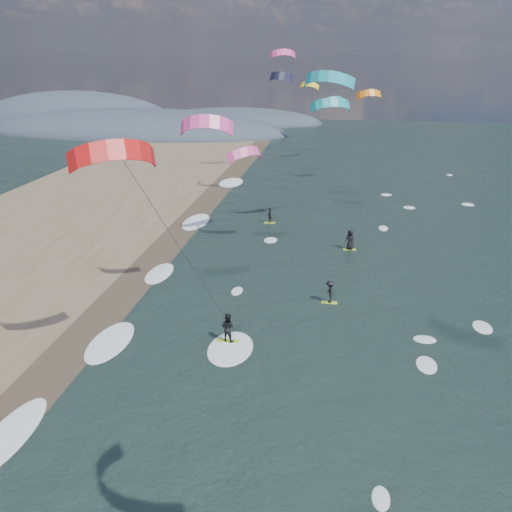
# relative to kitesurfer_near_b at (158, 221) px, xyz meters

# --- Properties ---
(wet_sand_strip) EXTENTS (3.00, 240.00, 0.00)m
(wet_sand_strip) POSITION_rel_kitesurfer_near_b_xyz_m (-6.32, -1.81, -8.61)
(wet_sand_strip) COLOR #382D23
(wet_sand_strip) RESTS_ON ground
(coastal_hills) EXTENTS (80.00, 41.00, 15.00)m
(coastal_hills) POSITION_rel_kitesurfer_near_b_xyz_m (-39.16, 96.06, -8.61)
(coastal_hills) COLOR #3D4756
(coastal_hills) RESTS_ON ground
(kitesurfer_near_b) EXTENTS (7.17, 9.04, 13.31)m
(kitesurfer_near_b) POSITION_rel_kitesurfer_near_b_xyz_m (0.00, 0.00, 0.00)
(kitesurfer_near_b) COLOR #ABD926
(kitesurfer_near_b) RESTS_ON ground
(far_kitesurfers) EXTENTS (8.94, 19.10, 1.78)m
(far_kitesurfers) POSITION_rel_kitesurfer_near_b_xyz_m (7.75, 17.95, -7.77)
(far_kitesurfers) COLOR #ABD926
(far_kitesurfers) RESTS_ON ground
(bg_kite_field) EXTENTS (14.38, 75.40, 9.20)m
(bg_kite_field) POSITION_rel_kitesurfer_near_b_xyz_m (4.73, 41.34, 3.41)
(bg_kite_field) COLOR orange
(bg_kite_field) RESTS_ON ground
(shoreline_surf) EXTENTS (2.40, 79.40, 0.11)m
(shoreline_surf) POSITION_rel_kitesurfer_near_b_xyz_m (-5.12, 2.94, -8.61)
(shoreline_surf) COLOR white
(shoreline_surf) RESTS_ON ground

